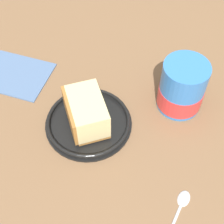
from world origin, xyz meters
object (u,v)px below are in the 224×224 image
object	(u,v)px
folded_napkin	(16,74)
teaspoon	(180,208)
small_plate	(89,122)
tea_mug	(182,88)
cake_slice	(86,112)

from	to	relation	value
folded_napkin	teaspoon	bearing A→B (deg)	70.30
small_plate	folded_napkin	xyz separation A→B (cm)	(-5.29, -19.87, -0.44)
tea_mug	cake_slice	bearing A→B (deg)	-50.72
small_plate	folded_napkin	world-z (taller)	small_plate
teaspoon	cake_slice	bearing A→B (deg)	-113.42
tea_mug	teaspoon	xyz separation A→B (cm)	(20.94, 6.48, -4.36)
cake_slice	teaspoon	world-z (taller)	cake_slice
cake_slice	tea_mug	distance (cm)	18.74
small_plate	cake_slice	distance (cm)	3.22
cake_slice	folded_napkin	bearing A→B (deg)	-105.54
cake_slice	folded_napkin	size ratio (longest dim) A/B	0.83
tea_mug	teaspoon	world-z (taller)	tea_mug
teaspoon	small_plate	bearing A→B (deg)	-114.04
small_plate	teaspoon	size ratio (longest dim) A/B	1.34
tea_mug	teaspoon	bearing A→B (deg)	17.19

